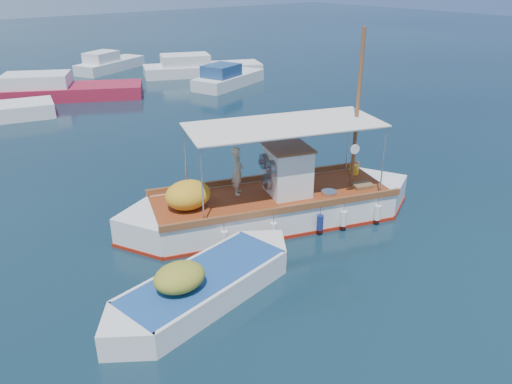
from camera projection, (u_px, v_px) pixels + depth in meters
ground at (292, 221)px, 16.46m from camera, size 160.00×160.00×0.00m
fishing_caique at (271, 206)px, 16.28m from camera, size 9.68×5.10×6.25m
dinghy at (203, 288)px, 12.52m from camera, size 6.10×2.50×1.51m
bg_boat_n at (58, 91)px, 31.62m from camera, size 9.97×7.16×1.80m
bg_boat_ne at (227, 79)px, 34.85m from camera, size 6.30×4.07×1.80m
bg_boat_e at (199, 69)px, 38.50m from camera, size 9.26×5.87×1.80m
bg_boat_far_n at (109, 65)px, 40.04m from camera, size 6.51×4.56×1.80m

